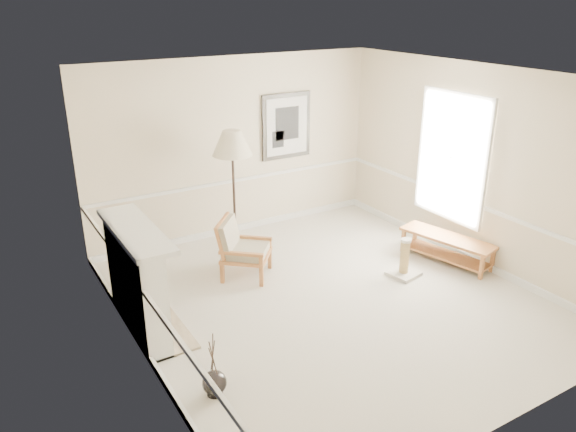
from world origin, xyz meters
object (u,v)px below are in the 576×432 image
object	(u,v)px
floor_vase	(214,383)
floor_lamp	(232,146)
bench	(447,245)
armchair	(239,246)
scratching_post	(404,264)

from	to	relation	value
floor_vase	floor_lamp	size ratio (longest dim) A/B	0.38
bench	armchair	bearing A→B (deg)	157.08
scratching_post	floor_vase	bearing A→B (deg)	-163.86
armchair	floor_lamp	bearing A→B (deg)	18.97
floor_vase	scratching_post	distance (m)	3.53
armchair	bench	bearing A→B (deg)	-71.84
floor_lamp	armchair	bearing A→B (deg)	-112.12
floor_vase	floor_lamp	bearing A→B (deg)	60.46
floor_lamp	scratching_post	xyz separation A→B (m)	(1.66, -2.08, -1.48)
floor_vase	floor_lamp	distance (m)	3.83
armchair	floor_lamp	distance (m)	1.52
armchair	floor_lamp	xyz separation A→B (m)	(0.35, 0.86, 1.21)
armchair	scratching_post	distance (m)	2.36
floor_vase	armchair	distance (m)	2.62
scratching_post	bench	bearing A→B (deg)	0.96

